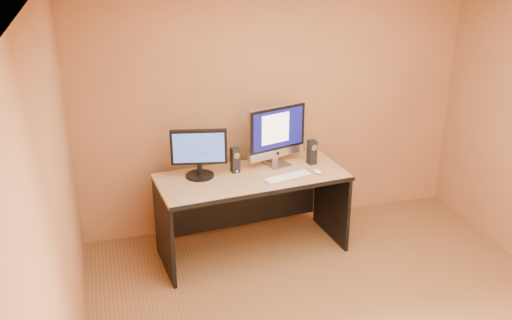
{
  "coord_description": "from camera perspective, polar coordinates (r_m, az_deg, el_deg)",
  "views": [
    {
      "loc": [
        -1.68,
        -3.27,
        2.96
      ],
      "look_at": [
        -0.39,
        1.31,
        1.0
      ],
      "focal_mm": 40.0,
      "sensor_mm": 36.0,
      "label": 1
    }
  ],
  "objects": [
    {
      "name": "walls",
      "position": [
        4.04,
        10.48,
        -2.35
      ],
      "size": [
        4.0,
        4.0,
        2.6
      ],
      "primitive_type": null,
      "color": "#A26741",
      "rests_on": "ground"
    },
    {
      "name": "speaker_right",
      "position": [
        5.56,
        5.61,
        0.79
      ],
      "size": [
        0.09,
        0.09,
        0.24
      ],
      "primitive_type": null,
      "rotation": [
        0.0,
        0.0,
        0.19
      ],
      "color": "black",
      "rests_on": "desk"
    },
    {
      "name": "imac",
      "position": [
        5.43,
        2.27,
        2.39
      ],
      "size": [
        0.66,
        0.4,
        0.6
      ],
      "primitive_type": null,
      "rotation": [
        0.0,
        0.0,
        0.29
      ],
      "color": "#B4B3B8",
      "rests_on": "desk"
    },
    {
      "name": "desk",
      "position": [
        5.48,
        -0.39,
        -5.43
      ],
      "size": [
        1.82,
        0.93,
        0.81
      ],
      "primitive_type": null,
      "rotation": [
        0.0,
        0.0,
        0.1
      ],
      "color": "tan",
      "rests_on": "ground"
    },
    {
      "name": "second_monitor",
      "position": [
        5.22,
        -5.72,
        0.64
      ],
      "size": [
        0.57,
        0.36,
        0.46
      ],
      "primitive_type": null,
      "rotation": [
        0.0,
        0.0,
        -0.2
      ],
      "color": "black",
      "rests_on": "desk"
    },
    {
      "name": "mouse",
      "position": [
        5.38,
        6.14,
        -1.14
      ],
      "size": [
        0.08,
        0.12,
        0.04
      ],
      "primitive_type": "ellipsoid",
      "rotation": [
        0.0,
        0.0,
        0.18
      ],
      "color": "silver",
      "rests_on": "desk"
    },
    {
      "name": "speaker_left",
      "position": [
        5.35,
        -2.1,
        -0.01
      ],
      "size": [
        0.09,
        0.09,
        0.24
      ],
      "primitive_type": null,
      "rotation": [
        0.0,
        0.0,
        0.15
      ],
      "color": "black",
      "rests_on": "desk"
    },
    {
      "name": "cable_b",
      "position": [
        5.64,
        0.6,
        -0.03
      ],
      "size": [
        0.05,
        0.19,
        0.01
      ],
      "primitive_type": "cylinder",
      "rotation": [
        1.57,
        0.0,
        -0.19
      ],
      "color": "black",
      "rests_on": "desk"
    },
    {
      "name": "cable_a",
      "position": [
        5.62,
        1.37,
        -0.12
      ],
      "size": [
        0.13,
        0.21,
        0.01
      ],
      "primitive_type": "cylinder",
      "rotation": [
        1.57,
        0.0,
        0.52
      ],
      "color": "black",
      "rests_on": "desk"
    },
    {
      "name": "keyboard",
      "position": [
        5.26,
        3.22,
        -1.7
      ],
      "size": [
        0.49,
        0.24,
        0.02
      ],
      "primitive_type": "cube",
      "rotation": [
        0.0,
        0.0,
        0.24
      ],
      "color": "silver",
      "rests_on": "desk"
    }
  ]
}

